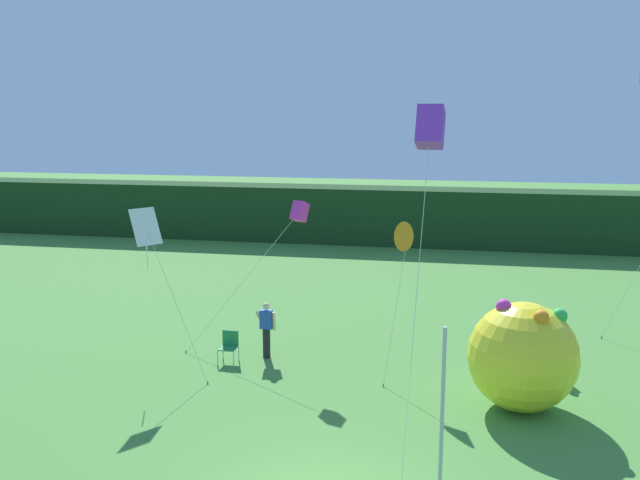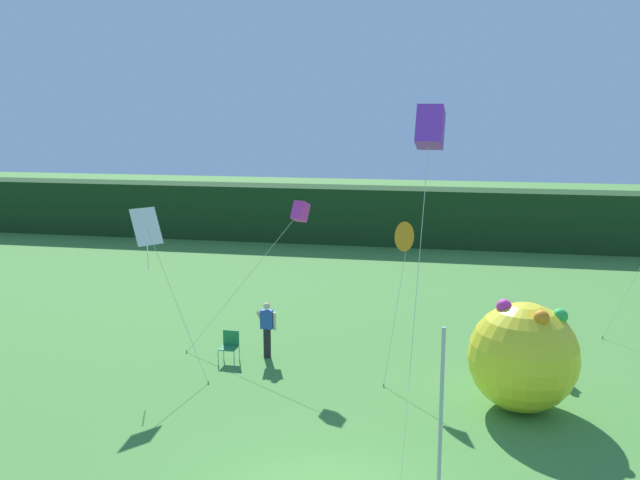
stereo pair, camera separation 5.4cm
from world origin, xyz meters
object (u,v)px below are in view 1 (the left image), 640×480
(inflatable_balloon, at_px, (523,356))
(kite_white_diamond_1, at_px, (147,231))
(kite_magenta_box_0, at_px, (299,212))
(kite_purple_box_5, at_px, (430,128))
(folding_chair, at_px, (229,344))
(person_mid_field, at_px, (542,339))
(kite_orange_delta_4, at_px, (408,237))
(banner_flag, at_px, (441,457))
(person_near_banner, at_px, (266,328))

(inflatable_balloon, distance_m, kite_white_diamond_1, 10.49)
(kite_magenta_box_0, distance_m, kite_purple_box_5, 7.94)
(folding_chair, bearing_deg, kite_purple_box_5, -39.63)
(kite_magenta_box_0, xyz_separation_m, kite_purple_box_5, (4.02, -6.30, 2.66))
(kite_white_diamond_1, bearing_deg, person_mid_field, 8.98)
(kite_orange_delta_4, bearing_deg, folding_chair, -171.95)
(inflatable_balloon, relative_size, kite_purple_box_5, 0.37)
(banner_flag, distance_m, inflatable_balloon, 6.96)
(banner_flag, bearing_deg, kite_purple_box_5, 96.95)
(person_mid_field, distance_m, folding_chair, 8.88)
(person_near_banner, relative_size, inflatable_balloon, 0.61)
(banner_flag, xyz_separation_m, kite_orange_delta_4, (-1.19, 9.14, 1.73))
(kite_white_diamond_1, bearing_deg, kite_orange_delta_4, 10.62)
(banner_flag, relative_size, kite_white_diamond_1, 0.93)
(kite_purple_box_5, bearing_deg, folding_chair, 140.37)
(kite_orange_delta_4, bearing_deg, person_near_banner, -177.39)
(banner_flag, xyz_separation_m, kite_white_diamond_1, (-8.31, 7.81, 1.89))
(folding_chair, relative_size, kite_white_diamond_1, 0.20)
(kite_white_diamond_1, relative_size, kite_orange_delta_4, 1.08)
(kite_white_diamond_1, height_order, kite_orange_delta_4, kite_white_diamond_1)
(kite_magenta_box_0, xyz_separation_m, kite_orange_delta_4, (3.27, -0.82, -0.48))
(inflatable_balloon, height_order, kite_magenta_box_0, kite_magenta_box_0)
(inflatable_balloon, relative_size, kite_white_diamond_1, 0.61)
(kite_white_diamond_1, bearing_deg, banner_flag, -43.22)
(person_mid_field, height_order, inflatable_balloon, inflatable_balloon)
(person_near_banner, height_order, kite_magenta_box_0, kite_magenta_box_0)
(kite_orange_delta_4, bearing_deg, kite_magenta_box_0, 165.99)
(person_near_banner, bearing_deg, kite_purple_box_5, -47.91)
(person_near_banner, height_order, person_mid_field, person_near_banner)
(kite_orange_delta_4, distance_m, kite_purple_box_5, 6.37)
(kite_orange_delta_4, xyz_separation_m, kite_purple_box_5, (0.75, -5.49, 3.14))
(kite_orange_delta_4, bearing_deg, kite_purple_box_5, -82.22)
(banner_flag, distance_m, kite_orange_delta_4, 9.38)
(inflatable_balloon, bearing_deg, kite_white_diamond_1, 173.68)
(folding_chair, distance_m, kite_purple_box_5, 9.83)
(kite_magenta_box_0, bearing_deg, person_mid_field, -3.46)
(person_near_banner, distance_m, kite_purple_box_5, 9.32)
(folding_chair, distance_m, kite_orange_delta_4, 6.00)
(kite_white_diamond_1, xyz_separation_m, kite_orange_delta_4, (7.11, 1.33, -0.16))
(inflatable_balloon, xyz_separation_m, kite_magenta_box_0, (-6.27, 3.27, 2.87))
(banner_flag, relative_size, folding_chair, 4.69)
(inflatable_balloon, bearing_deg, kite_orange_delta_4, 140.75)
(banner_flag, distance_m, person_near_banner, 10.43)
(person_mid_field, distance_m, inflatable_balloon, 2.99)
(folding_chair, bearing_deg, inflatable_balloon, -12.27)
(kite_orange_delta_4, bearing_deg, inflatable_balloon, -39.25)
(person_near_banner, bearing_deg, person_mid_field, 4.19)
(folding_chair, bearing_deg, person_mid_field, 7.11)
(person_mid_field, xyz_separation_m, kite_magenta_box_0, (-7.05, 0.43, 3.33))
(folding_chair, distance_m, kite_white_diamond_1, 4.02)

